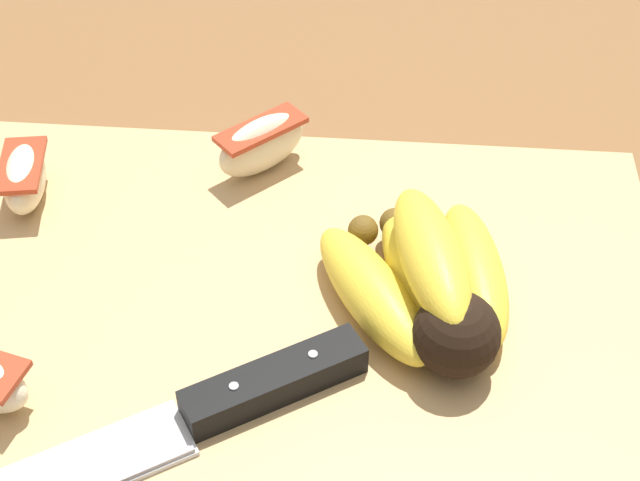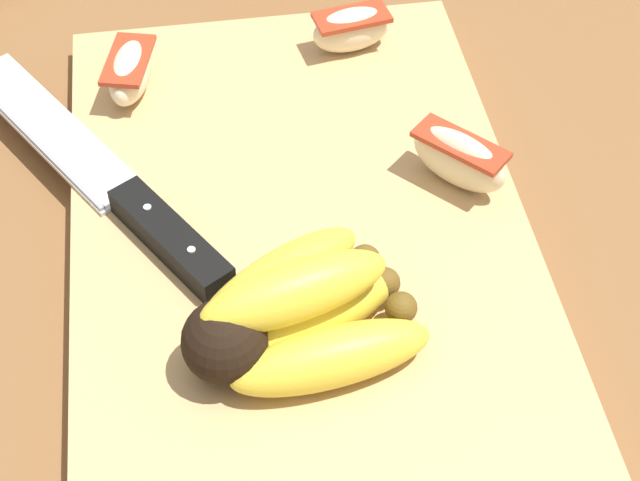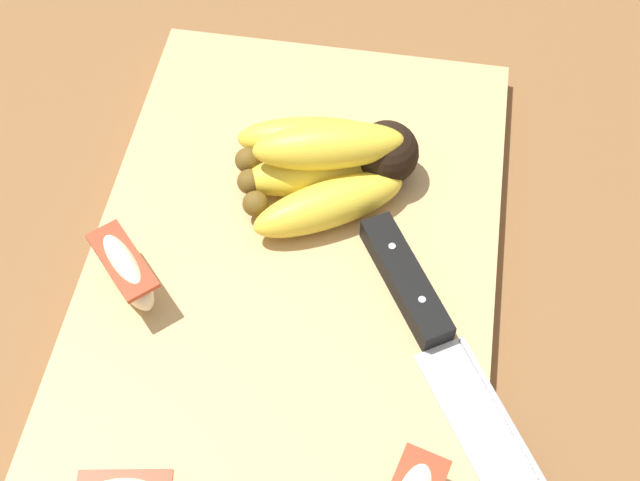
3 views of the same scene
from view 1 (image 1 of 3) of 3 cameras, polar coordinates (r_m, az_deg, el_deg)
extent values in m
plane|color=brown|center=(0.56, -0.67, -4.69)|extent=(6.00, 6.00, 0.00)
cube|color=tan|center=(0.56, -1.97, -3.27)|extent=(0.44, 0.28, 0.02)
sphere|color=black|center=(0.50, 8.23, -5.63)|extent=(0.05, 0.05, 0.05)
ellipsoid|color=yellow|center=(0.54, 9.27, -1.94)|extent=(0.05, 0.12, 0.03)
sphere|color=brown|center=(0.57, 6.41, 1.33)|extent=(0.02, 0.02, 0.02)
ellipsoid|color=yellow|center=(0.54, 6.28, -2.57)|extent=(0.07, 0.12, 0.03)
sphere|color=brown|center=(0.57, 4.52, 1.05)|extent=(0.02, 0.02, 0.02)
ellipsoid|color=yellow|center=(0.53, 3.20, -3.21)|extent=(0.09, 0.11, 0.03)
sphere|color=brown|center=(0.56, 2.62, 0.62)|extent=(0.02, 0.02, 0.02)
ellipsoid|color=yellow|center=(0.51, 6.72, -0.96)|extent=(0.06, 0.11, 0.04)
cylinder|color=white|center=(0.53, 6.01, -0.45)|extent=(0.02, 0.02, 0.00)
cube|color=black|center=(0.50, -2.76, -8.49)|extent=(0.10, 0.07, 0.02)
cylinder|color=#B2B2B7|center=(0.50, -0.43, -6.88)|extent=(0.01, 0.01, 0.00)
cylinder|color=#B2B2B7|center=(0.48, -5.22, -8.75)|extent=(0.01, 0.01, 0.00)
ellipsoid|color=beige|center=(0.63, -17.40, 3.59)|extent=(0.03, 0.06, 0.03)
cube|color=#B2381E|center=(0.62, -17.61, 4.36)|extent=(0.04, 0.06, 0.00)
ellipsoid|color=beige|center=(0.62, -3.53, 5.78)|extent=(0.06, 0.06, 0.04)
cube|color=#B2381E|center=(0.61, -3.59, 6.73)|extent=(0.06, 0.06, 0.00)
camera|label=2|loc=(0.49, 66.29, 30.28)|focal=57.10mm
camera|label=3|loc=(0.49, -63.68, 40.09)|focal=49.49mm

